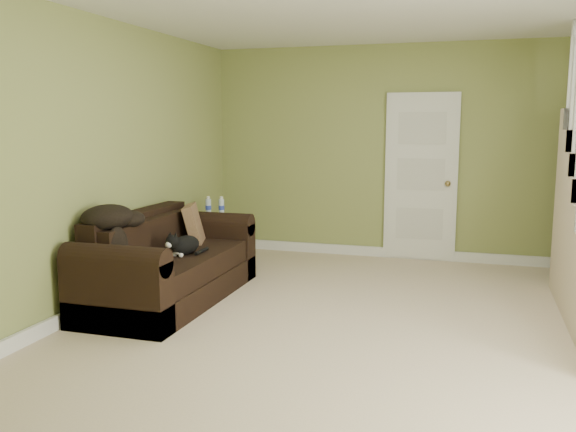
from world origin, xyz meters
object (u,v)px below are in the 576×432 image
Objects in this scene: side_table at (217,240)px; cat at (184,245)px; banana at (156,262)px; sofa at (168,267)px.

side_table reaches higher than cat.
side_table is 1.94m from banana.
sofa is at bearing -85.07° from side_table.
banana is (0.27, -1.91, 0.17)m from side_table.
cat is (0.19, -0.03, 0.23)m from sofa.
sofa is 1.45m from side_table.
cat is at bearing -8.83° from sofa.
cat is (0.32, -1.47, 0.24)m from side_table.
cat reaches higher than banana.
sofa is 0.51m from banana.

